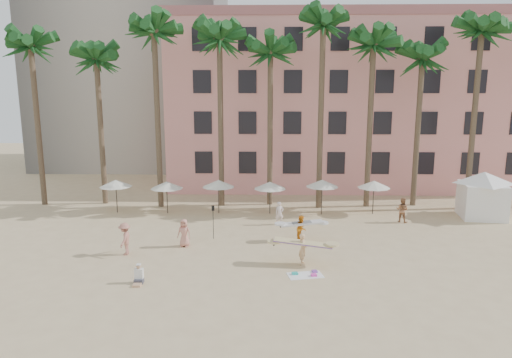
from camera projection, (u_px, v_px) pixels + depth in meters
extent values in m
plane|color=#D1B789|center=(291.00, 278.00, 23.28)|extent=(120.00, 120.00, 0.00)
cube|color=pink|center=(347.00, 105.00, 47.10)|extent=(35.00, 14.00, 16.00)
cylinder|color=brown|center=(38.00, 127.00, 37.25)|extent=(0.44, 0.44, 13.00)
cylinder|color=brown|center=(101.00, 133.00, 37.72)|extent=(0.44, 0.44, 12.00)
cylinder|color=brown|center=(158.00, 121.00, 36.42)|extent=(0.44, 0.44, 14.00)
cylinder|color=brown|center=(221.00, 124.00, 36.84)|extent=(0.44, 0.44, 13.50)
cylinder|color=brown|center=(270.00, 130.00, 37.33)|extent=(0.44, 0.44, 12.50)
cylinder|color=brown|center=(321.00, 119.00, 36.06)|extent=(0.44, 0.44, 14.50)
cylinder|color=brown|center=(370.00, 128.00, 36.59)|extent=(0.44, 0.44, 13.00)
cylinder|color=brown|center=(417.00, 133.00, 37.08)|extent=(0.44, 0.44, 12.00)
cylinder|color=brown|center=(474.00, 122.00, 35.81)|extent=(0.44, 0.44, 14.00)
cylinder|color=#332B23|center=(117.00, 197.00, 35.63)|extent=(0.07, 0.07, 2.50)
cone|color=white|center=(116.00, 183.00, 35.42)|extent=(2.50, 2.50, 0.55)
cylinder|color=#332B23|center=(167.00, 198.00, 35.44)|extent=(0.07, 0.07, 2.40)
cone|color=white|center=(167.00, 185.00, 35.24)|extent=(2.50, 2.50, 0.55)
cylinder|color=#332B23|center=(219.00, 197.00, 35.53)|extent=(0.07, 0.07, 2.50)
cone|color=white|center=(218.00, 183.00, 35.32)|extent=(2.50, 2.50, 0.55)
cylinder|color=#332B23|center=(270.00, 199.00, 35.34)|extent=(0.07, 0.07, 2.40)
cone|color=white|center=(270.00, 185.00, 35.14)|extent=(2.50, 2.50, 0.55)
cylinder|color=#332B23|center=(322.00, 198.00, 35.13)|extent=(0.07, 0.07, 2.60)
cone|color=white|center=(322.00, 183.00, 34.91)|extent=(2.50, 2.50, 0.55)
cylinder|color=#332B23|center=(373.00, 198.00, 35.24)|extent=(0.07, 0.07, 2.50)
cone|color=white|center=(374.00, 184.00, 35.03)|extent=(2.50, 2.50, 0.55)
cube|color=white|center=(482.00, 201.00, 34.25)|extent=(3.41, 3.41, 2.60)
cone|color=white|center=(484.00, 178.00, 33.91)|extent=(5.11, 5.11, 0.90)
cube|color=white|center=(305.00, 275.00, 23.64)|extent=(1.97, 1.35, 0.02)
cube|color=teal|center=(295.00, 273.00, 23.73)|extent=(0.34, 0.31, 0.10)
cube|color=#F243BA|center=(314.00, 275.00, 23.50)|extent=(0.32, 0.27, 0.12)
cube|color=purple|center=(315.00, 271.00, 24.03)|extent=(0.32, 0.35, 0.08)
imported|color=#DBAC7B|center=(303.00, 249.00, 25.03)|extent=(0.43, 0.64, 1.76)
cube|color=beige|center=(303.00, 243.00, 24.96)|extent=(3.24, 1.09, 0.38)
imported|color=orange|center=(301.00, 228.00, 28.97)|extent=(0.84, 0.95, 1.65)
cube|color=silver|center=(302.00, 223.00, 28.91)|extent=(2.79, 1.07, 0.29)
imported|color=#9C6541|center=(402.00, 210.00, 33.10)|extent=(1.11, 1.05, 1.80)
imported|color=silver|center=(279.00, 213.00, 32.47)|extent=(0.70, 0.56, 1.66)
imported|color=tan|center=(184.00, 233.00, 27.89)|extent=(0.94, 0.71, 1.73)
imported|color=#B77262|center=(125.00, 239.00, 26.49)|extent=(0.72, 1.24, 1.91)
cylinder|color=black|center=(213.00, 223.00, 29.28)|extent=(0.04, 0.04, 2.10)
cube|color=black|center=(213.00, 208.00, 29.09)|extent=(0.18, 0.03, 0.35)
cube|color=#3F3F4C|center=(139.00, 281.00, 22.68)|extent=(0.43, 0.40, 0.23)
cube|color=tan|center=(137.00, 285.00, 22.36)|extent=(0.38, 0.43, 0.11)
cube|color=white|center=(139.00, 274.00, 22.66)|extent=(0.42, 0.25, 0.53)
sphere|color=tan|center=(139.00, 266.00, 22.58)|extent=(0.23, 0.23, 0.23)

